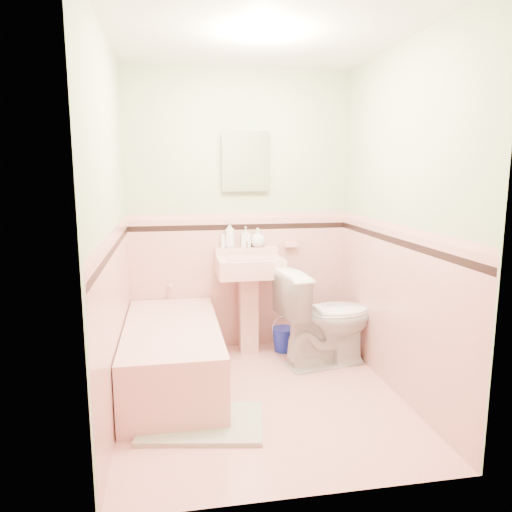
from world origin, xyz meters
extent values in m
plane|color=#E8A098|center=(0.00, 0.00, 0.00)|extent=(2.20, 2.20, 0.00)
plane|color=white|center=(0.00, 0.00, 2.50)|extent=(2.20, 2.20, 0.00)
plane|color=beige|center=(0.00, 1.10, 1.25)|extent=(2.50, 0.00, 2.50)
plane|color=beige|center=(0.00, -1.10, 1.25)|extent=(2.50, 0.00, 2.50)
plane|color=beige|center=(-1.00, 0.00, 1.25)|extent=(0.00, 2.50, 2.50)
plane|color=beige|center=(1.00, 0.00, 1.25)|extent=(0.00, 2.50, 2.50)
plane|color=#EBA59D|center=(0.00, 1.09, 0.60)|extent=(2.00, 0.00, 2.00)
plane|color=#EBA59D|center=(0.00, -1.09, 0.60)|extent=(2.00, 0.00, 2.00)
plane|color=#EBA59D|center=(-0.99, 0.00, 0.60)|extent=(0.00, 2.20, 2.20)
plane|color=#EBA59D|center=(0.99, 0.00, 0.60)|extent=(0.00, 2.20, 2.20)
plane|color=black|center=(0.00, 1.08, 1.12)|extent=(2.00, 0.00, 2.00)
plane|color=black|center=(0.00, -1.08, 1.12)|extent=(2.00, 0.00, 2.00)
plane|color=black|center=(-0.98, 0.00, 1.12)|extent=(0.00, 2.20, 2.20)
plane|color=black|center=(0.98, 0.00, 1.12)|extent=(0.00, 2.20, 2.20)
plane|color=pink|center=(0.00, 1.08, 1.22)|extent=(2.00, 0.00, 2.00)
plane|color=pink|center=(0.00, -1.08, 1.22)|extent=(2.00, 0.00, 2.00)
plane|color=pink|center=(-0.98, 0.00, 1.22)|extent=(0.00, 2.20, 2.20)
plane|color=pink|center=(0.98, 0.00, 1.22)|extent=(0.00, 2.20, 2.20)
cube|color=#E3A49E|center=(-0.63, 0.33, 0.23)|extent=(0.70, 1.50, 0.45)
cylinder|color=silver|center=(-0.63, 1.05, 0.63)|extent=(0.04, 0.12, 0.04)
cylinder|color=silver|center=(0.05, 1.00, 0.95)|extent=(0.02, 0.02, 0.10)
cube|color=white|center=(0.05, 1.07, 1.70)|extent=(0.38, 0.04, 0.48)
cube|color=#E3A49E|center=(0.47, 1.06, 0.95)|extent=(0.11, 0.07, 0.04)
imported|color=#B2B2B2|center=(-0.10, 1.04, 1.06)|extent=(0.11, 0.11, 0.23)
imported|color=#B2B2B2|center=(0.05, 1.04, 1.03)|extent=(0.09, 0.09, 0.19)
imported|color=#B2B2B2|center=(0.16, 1.04, 1.03)|extent=(0.17, 0.17, 0.17)
cylinder|color=white|center=(-0.16, 1.04, 1.00)|extent=(0.05, 0.05, 0.12)
imported|color=white|center=(0.65, 0.53, 0.41)|extent=(0.87, 0.59, 0.82)
cube|color=gray|center=(-0.46, -0.31, 0.02)|extent=(0.85, 0.64, 0.03)
cube|color=#BF1E59|center=(-0.52, -0.28, 0.06)|extent=(0.14, 0.08, 0.05)
camera|label=1|loc=(-0.62, -3.22, 1.62)|focal=34.01mm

